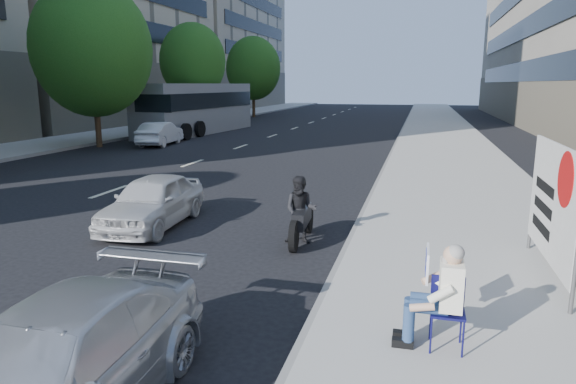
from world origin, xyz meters
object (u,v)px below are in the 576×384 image
(motorcycle, at_px, (301,213))
(protest_banner, at_px, (553,202))
(seated_protester, at_px, (439,290))
(white_sedan_near, at_px, (152,201))
(parked_sedan, at_px, (51,372))
(bus, at_px, (198,109))
(white_sedan_mid, at_px, (160,134))

(motorcycle, bearing_deg, protest_banner, -19.31)
(seated_protester, relative_size, motorcycle, 0.64)
(white_sedan_near, bearing_deg, motorcycle, -8.99)
(seated_protester, relative_size, white_sedan_near, 0.37)
(parked_sedan, bearing_deg, protest_banner, 44.18)
(motorcycle, relative_size, bus, 0.17)
(white_sedan_mid, xyz_separation_m, motorcycle, (11.43, -15.21, 0.01))
(parked_sedan, relative_size, white_sedan_mid, 1.09)
(white_sedan_mid, distance_m, motorcycle, 19.03)
(parked_sedan, xyz_separation_m, white_sedan_mid, (-10.49, 21.61, 0.03))
(seated_protester, distance_m, white_sedan_mid, 23.88)
(white_sedan_near, bearing_deg, parked_sedan, -71.18)
(protest_banner, distance_m, white_sedan_mid, 22.85)
(parked_sedan, bearing_deg, white_sedan_mid, 116.11)
(parked_sedan, relative_size, bus, 0.34)
(protest_banner, relative_size, white_sedan_mid, 0.80)
(white_sedan_near, bearing_deg, protest_banner, -14.06)
(seated_protester, height_order, motorcycle, seated_protester)
(motorcycle, bearing_deg, bus, 114.85)
(white_sedan_mid, bearing_deg, parked_sedan, 108.68)
(protest_banner, bearing_deg, seated_protester, -122.13)
(parked_sedan, relative_size, motorcycle, 2.03)
(seated_protester, distance_m, protest_banner, 3.44)
(protest_banner, height_order, white_sedan_near, protest_banner)
(bus, bearing_deg, white_sedan_mid, -77.18)
(bus, bearing_deg, motorcycle, -55.99)
(seated_protester, bearing_deg, parked_sedan, -147.10)
(bus, bearing_deg, protest_banner, -49.44)
(seated_protester, height_order, bus, bus)
(protest_banner, relative_size, bus, 0.25)
(white_sedan_near, bearing_deg, bus, 108.79)
(seated_protester, xyz_separation_m, parked_sedan, (-3.58, -2.31, -0.27))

